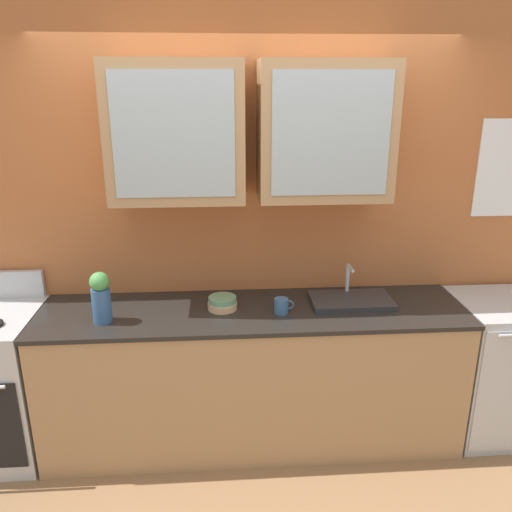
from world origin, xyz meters
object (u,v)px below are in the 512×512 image
at_px(cup_near_sink, 282,306).
at_px(dishwasher, 500,367).
at_px(vase, 101,297).
at_px(sink_faucet, 351,299).
at_px(bowl_stack, 222,303).

distance_m(cup_near_sink, dishwasher, 1.54).
bearing_deg(dishwasher, vase, -177.71).
xyz_separation_m(cup_near_sink, dishwasher, (1.46, 0.05, -0.51)).
distance_m(sink_faucet, cup_near_sink, 0.47).
height_order(bowl_stack, dishwasher, bowl_stack).
bearing_deg(bowl_stack, dishwasher, -0.94).
bearing_deg(vase, bowl_stack, 10.62).
height_order(vase, cup_near_sink, vase).
xyz_separation_m(sink_faucet, bowl_stack, (-0.81, -0.04, 0.02)).
xyz_separation_m(sink_faucet, cup_near_sink, (-0.45, -0.12, 0.03)).
height_order(bowl_stack, vase, vase).
relative_size(sink_faucet, dishwasher, 0.55).
bearing_deg(cup_near_sink, sink_faucet, 15.21).
distance_m(sink_faucet, dishwasher, 1.11).
bearing_deg(dishwasher, cup_near_sink, -177.86).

